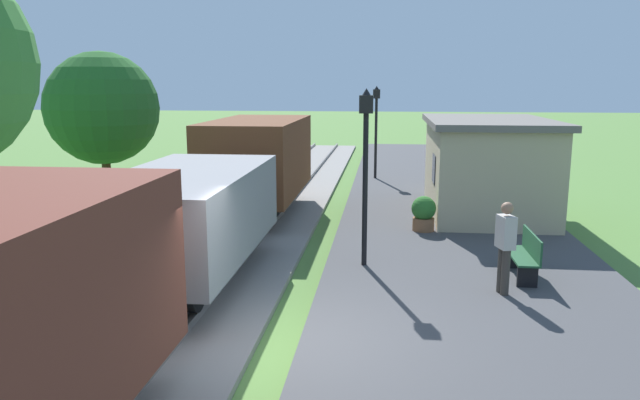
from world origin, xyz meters
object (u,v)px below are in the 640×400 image
bench_near_hut (525,254)px  person_waiting (505,244)px  station_hut (486,165)px  bench_down_platform (460,174)px  lamp_post_near (366,145)px  potted_planter (424,213)px  freight_train (187,211)px  lamp_post_far (376,115)px  tree_trackside_far (102,108)px

bench_near_hut → person_waiting: person_waiting is taller
station_hut → bench_near_hut: station_hut is taller
bench_down_platform → bench_near_hut: bearing=-90.0°
lamp_post_near → person_waiting: bearing=-29.8°
person_waiting → potted_planter: (-1.17, 4.68, -0.46)m
station_hut → person_waiting: bearing=-96.1°
bench_near_hut → bench_down_platform: size_ratio=1.00×
station_hut → lamp_post_near: (-3.38, -5.79, 1.15)m
freight_train → lamp_post_near: lamp_post_near is taller
lamp_post_far → tree_trackside_far: tree_trackside_far is taller
bench_down_platform → potted_planter: 7.36m
freight_train → tree_trackside_far: (-5.15, 7.27, 1.66)m
tree_trackside_far → bench_down_platform: bearing=19.9°
freight_train → bench_down_platform: bearing=60.2°
bench_near_hut → potted_planter: bearing=115.6°
potted_planter → bench_near_hut: bearing=-64.4°
tree_trackside_far → person_waiting: bearing=-34.1°
person_waiting → lamp_post_near: lamp_post_near is taller
station_hut → potted_planter: station_hut is taller
bench_near_hut → person_waiting: size_ratio=0.88×
station_hut → bench_down_platform: size_ratio=3.87×
lamp_post_near → tree_trackside_far: bearing=144.7°
lamp_post_far → tree_trackside_far: size_ratio=0.73×
bench_down_platform → potted_planter: potted_planter is taller
station_hut → lamp_post_near: bearing=-120.3°
station_hut → bench_down_platform: bearing=92.3°
freight_train → bench_down_platform: size_ratio=12.93×
freight_train → lamp_post_near: size_ratio=5.24×
bench_near_hut → potted_planter: size_ratio=1.64×
bench_down_platform → lamp_post_near: size_ratio=0.41×
freight_train → tree_trackside_far: bearing=125.3°
potted_planter → bench_down_platform: bearing=76.1°
station_hut → tree_trackside_far: tree_trackside_far is taller
station_hut → bench_near_hut: bearing=-91.7°
potted_planter → station_hut: bearing=53.1°
bench_down_platform → lamp_post_near: (-3.19, -10.33, 2.08)m
person_waiting → lamp_post_near: size_ratio=0.46×
lamp_post_near → potted_planter: bearing=65.9°
station_hut → tree_trackside_far: bearing=178.7°
bench_down_platform → person_waiting: 11.85m
station_hut → person_waiting: size_ratio=3.39×
lamp_post_far → tree_trackside_far: bearing=-145.5°
bench_down_platform → lamp_post_far: (-3.19, 1.63, 2.08)m
person_waiting → potted_planter: size_ratio=1.87×
person_waiting → lamp_post_near: (-2.60, 1.49, 1.62)m
person_waiting → potted_planter: 4.85m
bench_down_platform → lamp_post_far: bearing=152.9°
lamp_post_far → lamp_post_near: bearing=-90.0°
bench_near_hut → bench_down_platform: same height
bench_down_platform → lamp_post_near: 11.01m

